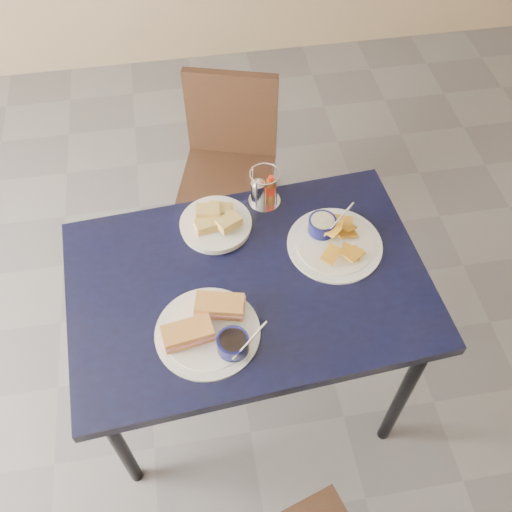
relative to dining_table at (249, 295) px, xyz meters
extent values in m
plane|color=#56565B|center=(-0.03, -0.20, -0.68)|extent=(6.00, 6.00, 0.00)
cube|color=black|center=(0.00, 0.00, 0.05)|extent=(1.15, 0.81, 0.04)
cylinder|color=black|center=(-0.48, -0.29, -0.32)|extent=(0.04, 0.04, 0.71)
cylinder|color=black|center=(0.48, -0.29, -0.32)|extent=(0.04, 0.04, 0.71)
cylinder|color=black|center=(-0.48, 0.29, -0.32)|extent=(0.04, 0.04, 0.71)
cylinder|color=black|center=(0.48, 0.29, -0.32)|extent=(0.04, 0.04, 0.71)
cube|color=black|center=(0.03, 0.79, -0.28)|extent=(0.48, 0.47, 0.04)
cylinder|color=black|center=(-0.13, 0.64, -0.49)|extent=(0.03, 0.03, 0.38)
cylinder|color=black|center=(0.19, 0.64, -0.49)|extent=(0.03, 0.03, 0.38)
cylinder|color=black|center=(-0.13, 0.93, -0.49)|extent=(0.03, 0.03, 0.38)
cylinder|color=black|center=(0.19, 0.93, -0.49)|extent=(0.03, 0.03, 0.38)
cube|color=black|center=(0.03, 0.95, -0.06)|extent=(0.38, 0.15, 0.41)
cylinder|color=white|center=(-0.14, -0.16, 0.08)|extent=(0.30, 0.30, 0.01)
cylinder|color=white|center=(-0.14, -0.16, 0.08)|extent=(0.25, 0.25, 0.00)
cube|color=#C78A47|center=(-0.20, -0.17, 0.11)|extent=(0.15, 0.09, 0.04)
cube|color=tan|center=(-0.20, -0.17, 0.10)|extent=(0.15, 0.10, 0.01)
cube|color=#C78A47|center=(-0.10, -0.09, 0.11)|extent=(0.15, 0.10, 0.04)
cube|color=tan|center=(-0.10, -0.09, 0.10)|extent=(0.16, 0.11, 0.01)
cylinder|color=#0A0B39|center=(-0.08, -0.22, 0.11)|extent=(0.09, 0.09, 0.05)
cylinder|color=black|center=(-0.08, -0.22, 0.13)|extent=(0.08, 0.08, 0.01)
cylinder|color=silver|center=(-0.03, -0.24, 0.15)|extent=(0.11, 0.07, 0.08)
cylinder|color=white|center=(0.29, 0.09, 0.08)|extent=(0.30, 0.30, 0.01)
cylinder|color=white|center=(0.29, 0.09, 0.08)|extent=(0.25, 0.25, 0.00)
cube|color=gold|center=(0.34, 0.11, 0.09)|extent=(0.07, 0.05, 0.03)
cube|color=gold|center=(0.33, 0.04, 0.09)|extent=(0.08, 0.07, 0.03)
cube|color=gold|center=(0.34, 0.14, 0.10)|extent=(0.07, 0.08, 0.03)
cube|color=gold|center=(0.26, 0.03, 0.10)|extent=(0.08, 0.08, 0.03)
cube|color=gold|center=(0.33, 0.16, 0.11)|extent=(0.08, 0.06, 0.01)
cube|color=gold|center=(0.33, 0.02, 0.11)|extent=(0.08, 0.07, 0.02)
cube|color=gold|center=(0.29, 0.14, 0.12)|extent=(0.08, 0.07, 0.03)
cube|color=gold|center=(0.28, 0.12, 0.12)|extent=(0.07, 0.08, 0.02)
cylinder|color=#0A0B39|center=(0.26, 0.15, 0.11)|extent=(0.09, 0.09, 0.05)
cylinder|color=beige|center=(0.26, 0.15, 0.13)|extent=(0.08, 0.08, 0.01)
cylinder|color=silver|center=(0.31, 0.13, 0.15)|extent=(0.11, 0.07, 0.08)
cylinder|color=white|center=(-0.07, 0.23, 0.08)|extent=(0.23, 0.23, 0.02)
cylinder|color=white|center=(-0.07, 0.23, 0.09)|extent=(0.19, 0.19, 0.00)
cube|color=#D7B35E|center=(-0.10, 0.21, 0.11)|extent=(0.08, 0.06, 0.03)
cube|color=#D7B35E|center=(-0.05, 0.26, 0.12)|extent=(0.09, 0.07, 0.03)
cube|color=#D7B35E|center=(-0.03, 0.20, 0.13)|extent=(0.09, 0.08, 0.03)
cube|color=#D7B35E|center=(-0.09, 0.25, 0.13)|extent=(0.08, 0.06, 0.03)
cylinder|color=silver|center=(0.11, 0.32, 0.08)|extent=(0.11, 0.11, 0.01)
cylinder|color=silver|center=(0.14, 0.35, 0.15)|extent=(0.01, 0.00, 0.13)
cylinder|color=silver|center=(0.07, 0.35, 0.15)|extent=(0.01, 0.00, 0.13)
cylinder|color=silver|center=(0.07, 0.28, 0.15)|extent=(0.01, 0.01, 0.13)
cylinder|color=silver|center=(0.14, 0.28, 0.15)|extent=(0.01, 0.01, 0.13)
torus|color=silver|center=(0.11, 0.32, 0.21)|extent=(0.10, 0.10, 0.00)
cylinder|color=silver|center=(0.08, 0.32, 0.12)|extent=(0.05, 0.05, 0.08)
cone|color=silver|center=(0.08, 0.32, 0.18)|extent=(0.04, 0.04, 0.02)
cylinder|color=brown|center=(0.13, 0.32, 0.12)|extent=(0.03, 0.03, 0.08)
cylinder|color=#B31A0A|center=(0.13, 0.32, 0.12)|extent=(0.03, 0.03, 0.03)
cylinder|color=#B31A0A|center=(0.13, 0.32, 0.17)|extent=(0.02, 0.02, 0.02)
camera|label=1|loc=(-0.14, -0.97, 1.52)|focal=40.00mm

